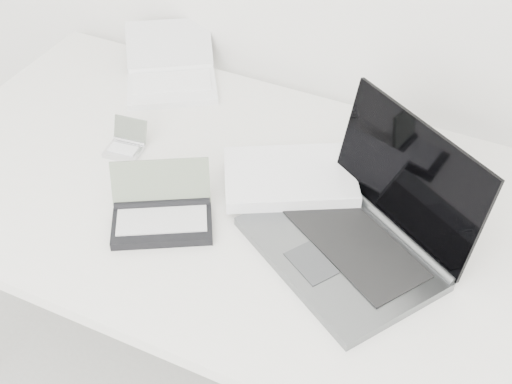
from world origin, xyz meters
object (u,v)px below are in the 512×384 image
at_px(netbook_open_white, 171,75).
at_px(palmtop_charcoal, 162,214).
at_px(desk, 277,223).
at_px(laptop_large, 335,211).

relative_size(netbook_open_white, palmtop_charcoal, 1.40).
relative_size(desk, palmtop_charcoal, 6.64).
distance_m(netbook_open_white, palmtop_charcoal, 0.50).
distance_m(desk, netbook_open_white, 0.52).
bearing_deg(laptop_large, netbook_open_white, -177.05).
relative_size(desk, laptop_large, 2.84).
distance_m(desk, palmtop_charcoal, 0.24).
bearing_deg(laptop_large, desk, -149.45).
distance_m(laptop_large, palmtop_charcoal, 0.34).
distance_m(laptop_large, netbook_open_white, 0.62).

